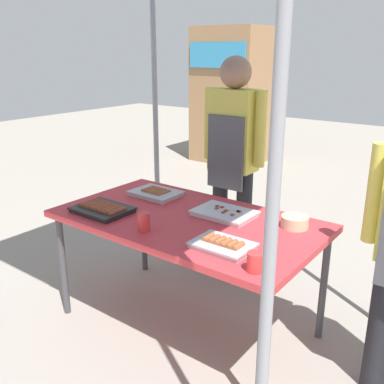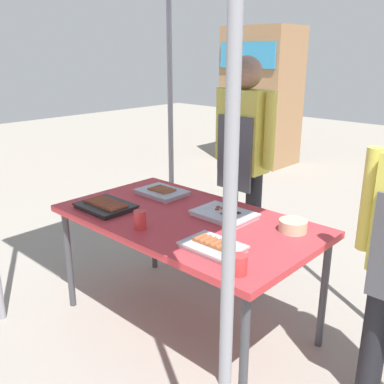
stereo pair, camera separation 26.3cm
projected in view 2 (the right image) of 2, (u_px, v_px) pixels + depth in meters
The scene contains 11 objects.
ground_plane at pixel (187, 323), 2.88m from camera, with size 18.00×18.00×0.00m, color gray.
stall_table at pixel (186, 225), 2.66m from camera, with size 1.60×0.90×0.75m.
tray_grilled_sausages at pixel (162, 192), 3.06m from camera, with size 0.33×0.25×0.05m.
tray_meat_skewers at pixel (224, 214), 2.65m from camera, with size 0.36×0.26×0.04m.
tray_pork_links at pixel (105, 206), 2.78m from camera, with size 0.35×0.27×0.05m.
tray_spring_rolls at pixel (213, 246), 2.21m from camera, with size 0.31×0.22×0.05m.
condiment_bowl at pixel (293, 226), 2.43m from camera, with size 0.16×0.16×0.07m, color #BFB28C.
drink_cup_near_edge at pixel (239, 265), 1.96m from camera, with size 0.08×0.08×0.09m, color red.
drink_cup_by_wok at pixel (140, 220), 2.46m from camera, with size 0.07×0.07×0.11m, color red.
vendor_woman at pixel (243, 151), 3.23m from camera, with size 0.52×0.24×1.68m.
neighbor_stall_left at pixel (261, 96), 6.76m from camera, with size 1.07×0.80×2.06m.
Camera 2 is at (1.71, -1.78, 1.71)m, focal length 40.84 mm.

